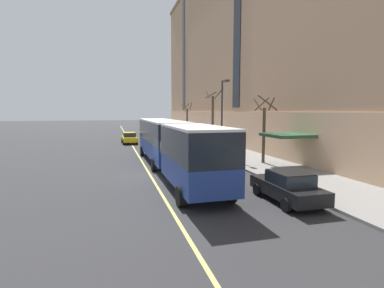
% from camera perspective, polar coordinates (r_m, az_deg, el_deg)
% --- Properties ---
extents(ground_plane, '(260.00, 260.00, 0.00)m').
position_cam_1_polar(ground_plane, '(21.29, -7.41, -5.91)').
color(ground_plane, '#303033').
extents(sidewalk, '(5.28, 160.00, 0.15)m').
position_cam_1_polar(sidewalk, '(26.97, 12.18, -3.25)').
color(sidewalk, gray).
rests_on(sidewalk, ground).
extents(city_bus, '(3.03, 20.18, 3.70)m').
position_cam_1_polar(city_bus, '(22.41, -4.11, 0.29)').
color(city_bus, navy).
rests_on(city_bus, ground).
extents(parked_car_red_1, '(2.01, 4.61, 1.56)m').
position_cam_1_polar(parked_car_red_1, '(53.52, -6.10, 2.31)').
color(parked_car_red_1, '#B21E19').
rests_on(parked_car_red_1, ground).
extents(parked_car_white_2, '(1.98, 4.54, 1.56)m').
position_cam_1_polar(parked_car_white_2, '(34.19, -0.91, 0.09)').
color(parked_car_white_2, silver).
rests_on(parked_car_white_2, ground).
extents(parked_car_red_3, '(1.94, 4.74, 1.56)m').
position_cam_1_polar(parked_car_red_3, '(25.00, 5.10, -2.23)').
color(parked_car_red_3, '#B21E19').
rests_on(parked_car_red_3, ground).
extents(parked_car_black_4, '(2.04, 4.49, 1.56)m').
position_cam_1_polar(parked_car_black_4, '(15.61, 17.76, -7.71)').
color(parked_car_black_4, black).
rests_on(parked_car_black_4, ground).
extents(parked_car_navy_5, '(2.08, 4.73, 1.56)m').
position_cam_1_polar(parked_car_navy_5, '(46.79, -4.56, 1.75)').
color(parked_car_navy_5, navy).
rests_on(parked_car_navy_5, ground).
extents(taxi_cab, '(2.13, 4.41, 1.56)m').
position_cam_1_polar(taxi_cab, '(42.28, -11.84, 1.15)').
color(taxi_cab, yellow).
rests_on(taxi_cab, ground).
extents(street_tree_mid_block, '(1.75, 1.76, 5.63)m').
position_cam_1_polar(street_tree_mid_block, '(25.64, 13.55, 2.92)').
color(street_tree_mid_block, brown).
rests_on(street_tree_mid_block, sidewalk).
extents(street_tree_far_uptown, '(1.94, 1.86, 7.16)m').
position_cam_1_polar(street_tree_far_uptown, '(37.78, 3.97, 5.16)').
color(street_tree_far_uptown, brown).
rests_on(street_tree_far_uptown, sidewalk).
extents(street_tree_far_downtown, '(1.62, 1.61, 5.75)m').
position_cam_1_polar(street_tree_far_downtown, '(50.39, -0.94, 4.60)').
color(street_tree_far_downtown, brown).
rests_on(street_tree_far_downtown, sidewalk).
extents(street_lamp, '(0.36, 1.48, 7.20)m').
position_cam_1_polar(street_lamp, '(28.59, 5.88, 6.38)').
color(street_lamp, '#2D2D30').
rests_on(street_lamp, sidewalk).
extents(lane_centerline, '(0.16, 140.00, 0.01)m').
position_cam_1_polar(lane_centerline, '(24.19, -8.83, -4.44)').
color(lane_centerline, '#E0D66B').
rests_on(lane_centerline, ground).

